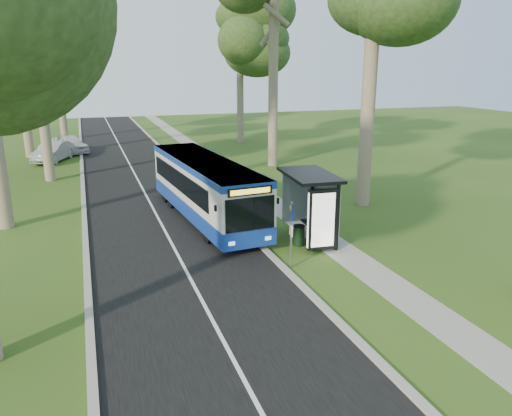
% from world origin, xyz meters
% --- Properties ---
extents(ground, '(120.00, 120.00, 0.00)m').
position_xyz_m(ground, '(0.00, 0.00, 0.00)').
color(ground, '#2E4A17').
rests_on(ground, ground).
extents(road, '(7.00, 100.00, 0.02)m').
position_xyz_m(road, '(-3.50, 10.00, 0.01)').
color(road, black).
rests_on(road, ground).
extents(kerb_east, '(0.25, 100.00, 0.12)m').
position_xyz_m(kerb_east, '(0.00, 10.00, 0.06)').
color(kerb_east, '#9E9B93').
rests_on(kerb_east, ground).
extents(kerb_west, '(0.25, 100.00, 0.12)m').
position_xyz_m(kerb_west, '(-7.00, 10.00, 0.06)').
color(kerb_west, '#9E9B93').
rests_on(kerb_west, ground).
extents(centre_line, '(0.12, 100.00, 0.00)m').
position_xyz_m(centre_line, '(-3.50, 10.00, 0.02)').
color(centre_line, white).
rests_on(centre_line, road).
extents(footpath, '(1.50, 100.00, 0.02)m').
position_xyz_m(footpath, '(3.00, 10.00, 0.01)').
color(footpath, gray).
rests_on(footpath, ground).
extents(bus, '(3.31, 11.38, 2.97)m').
position_xyz_m(bus, '(-1.24, 6.28, 1.54)').
color(bus, silver).
rests_on(bus, ground).
extents(bus_stop_sign, '(0.11, 0.36, 2.59)m').
position_xyz_m(bus_stop_sign, '(0.30, -0.92, 1.61)').
color(bus_stop_sign, gray).
rests_on(bus_stop_sign, ground).
extents(bus_shelter, '(2.17, 3.63, 3.00)m').
position_xyz_m(bus_shelter, '(2.38, 1.20, 2.13)').
color(bus_shelter, black).
rests_on(bus_shelter, ground).
extents(litter_bin, '(0.51, 0.51, 0.89)m').
position_xyz_m(litter_bin, '(1.60, 1.24, 0.45)').
color(litter_bin, black).
rests_on(litter_bin, ground).
extents(car_white, '(3.54, 4.99, 1.58)m').
position_xyz_m(car_white, '(-7.85, 29.08, 0.79)').
color(car_white, silver).
rests_on(car_white, ground).
extents(car_silver, '(3.26, 5.00, 1.56)m').
position_xyz_m(car_silver, '(-9.06, 25.20, 0.78)').
color(car_silver, '#9D9FA5').
rests_on(car_silver, ground).
extents(tree_west_c, '(5.20, 5.20, 14.31)m').
position_xyz_m(tree_west_c, '(-9.00, 18.00, 10.60)').
color(tree_west_c, '#7A6B56').
rests_on(tree_west_c, ground).
extents(tree_west_e, '(5.20, 5.20, 17.13)m').
position_xyz_m(tree_west_e, '(-8.50, 38.00, 12.67)').
color(tree_west_e, '#7A6B56').
rests_on(tree_west_e, ground).
extents(tree_east_d, '(5.20, 5.20, 14.50)m').
position_xyz_m(tree_east_d, '(8.00, 30.00, 10.75)').
color(tree_east_d, '#7A6B56').
rests_on(tree_east_d, ground).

